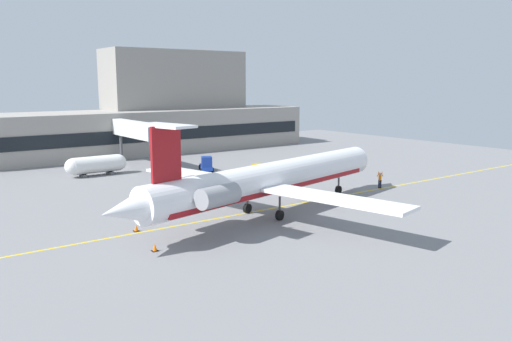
# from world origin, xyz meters

# --- Properties ---
(ground) EXTENTS (120.00, 120.00, 0.11)m
(ground) POSITION_xyz_m (-0.00, 0.00, -0.05)
(ground) COLOR slate
(terminal_building) EXTENTS (60.29, 13.85, 17.86)m
(terminal_building) POSITION_xyz_m (7.79, 47.18, 6.36)
(terminal_building) COLOR gray
(terminal_building) RESTS_ON ground
(jet_bridge_west) EXTENTS (2.40, 16.12, 6.65)m
(jet_bridge_west) POSITION_xyz_m (-2.23, 31.24, 5.24)
(jet_bridge_west) COLOR silver
(jet_bridge_west) RESTS_ON ground
(regional_jet) EXTENTS (35.46, 28.72, 9.09)m
(regional_jet) POSITION_xyz_m (-4.03, -1.20, 3.34)
(regional_jet) COLOR white
(regional_jet) RESTS_ON ground
(baggage_tug) EXTENTS (3.99, 3.24, 2.25)m
(baggage_tug) POSITION_xyz_m (5.38, 12.19, 1.01)
(baggage_tug) COLOR #E5B20C
(baggage_tug) RESTS_ON ground
(pushback_tractor) EXTENTS (3.13, 4.19, 2.19)m
(pushback_tractor) POSITION_xyz_m (3.26, 22.15, 0.99)
(pushback_tractor) COLOR #19389E
(pushback_tractor) RESTS_ON ground
(fuel_tank) EXTENTS (8.21, 2.37, 2.57)m
(fuel_tank) POSITION_xyz_m (-9.71, 28.48, 1.44)
(fuel_tank) COLOR white
(fuel_tank) RESTS_ON ground
(marshaller) EXTENTS (0.77, 0.48, 1.94)m
(marshaller) POSITION_xyz_m (13.77, 0.84, 0.98)
(marshaller) COLOR #191E33
(marshaller) RESTS_ON ground
(safety_cone_alpha) EXTENTS (0.47, 0.47, 0.55)m
(safety_cone_alpha) POSITION_xyz_m (-16.15, 1.02, 0.25)
(safety_cone_alpha) COLOR orange
(safety_cone_alpha) RESTS_ON ground
(safety_cone_bravo) EXTENTS (0.47, 0.47, 0.55)m
(safety_cone_bravo) POSITION_xyz_m (-17.13, -4.53, 0.25)
(safety_cone_bravo) COLOR orange
(safety_cone_bravo) RESTS_ON ground
(safety_cone_charlie) EXTENTS (0.47, 0.47, 0.55)m
(safety_cone_charlie) POSITION_xyz_m (-2.93, 6.50, 0.25)
(safety_cone_charlie) COLOR orange
(safety_cone_charlie) RESTS_ON ground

